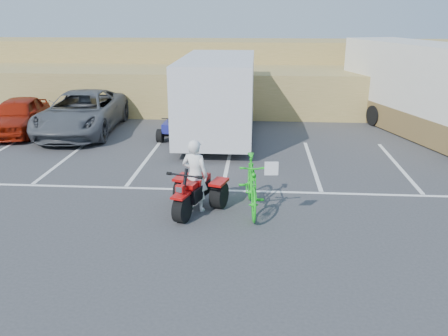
# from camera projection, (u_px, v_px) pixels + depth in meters

# --- Properties ---
(ground) EXTENTS (100.00, 100.00, 0.00)m
(ground) POSITION_uv_depth(u_px,v_px,m) (214.00, 229.00, 10.69)
(ground) COLOR #38383A
(ground) RESTS_ON ground
(parking_stripes) EXTENTS (28.00, 5.16, 0.01)m
(parking_stripes) POSITION_uv_depth(u_px,v_px,m) (254.00, 171.00, 14.48)
(parking_stripes) COLOR white
(parking_stripes) RESTS_ON ground
(grass_embankment) EXTENTS (40.00, 8.50, 3.10)m
(grass_embankment) POSITION_uv_depth(u_px,v_px,m) (241.00, 75.00, 24.88)
(grass_embankment) COLOR olive
(grass_embankment) RESTS_ON ground
(red_trike_atv) EXTENTS (1.75, 2.04, 1.13)m
(red_trike_atv) POSITION_uv_depth(u_px,v_px,m) (193.00, 212.00, 11.59)
(red_trike_atv) COLOR #B00A0A
(red_trike_atv) RESTS_ON ground
(rider) EXTENTS (0.75, 0.60, 1.80)m
(rider) POSITION_uv_depth(u_px,v_px,m) (195.00, 175.00, 11.44)
(rider) COLOR white
(rider) RESTS_ON ground
(green_dirt_bike) EXTENTS (0.84, 2.31, 1.36)m
(green_dirt_bike) POSITION_uv_depth(u_px,v_px,m) (252.00, 184.00, 11.47)
(green_dirt_bike) COLOR #14BF19
(green_dirt_bike) RESTS_ON ground
(grey_pickup) EXTENTS (3.00, 5.96, 1.62)m
(grey_pickup) POSITION_uv_depth(u_px,v_px,m) (82.00, 112.00, 18.88)
(grey_pickup) COLOR #4B4D53
(grey_pickup) RESTS_ON ground
(red_car) EXTENTS (2.29, 4.39, 1.43)m
(red_car) POSITION_uv_depth(u_px,v_px,m) (18.00, 116.00, 18.78)
(red_car) COLOR #961A08
(red_car) RESTS_ON ground
(cargo_trailer) EXTENTS (2.67, 6.56, 3.05)m
(cargo_trailer) POSITION_uv_depth(u_px,v_px,m) (218.00, 95.00, 17.80)
(cargo_trailer) COLOR silver
(cargo_trailer) RESTS_ON ground
(rv_motorhome) EXTENTS (5.34, 9.82, 3.43)m
(rv_motorhome) POSITION_uv_depth(u_px,v_px,m) (430.00, 97.00, 18.28)
(rv_motorhome) COLOR silver
(rv_motorhome) RESTS_ON ground
(quad_atv_blue) EXTENTS (1.14, 1.49, 0.94)m
(quad_atv_blue) POSITION_uv_depth(u_px,v_px,m) (175.00, 139.00, 18.09)
(quad_atv_blue) COLOR navy
(quad_atv_blue) RESTS_ON ground
(quad_atv_green) EXTENTS (1.76, 1.99, 1.08)m
(quad_atv_green) POSITION_uv_depth(u_px,v_px,m) (193.00, 134.00, 18.82)
(quad_atv_green) COLOR #165413
(quad_atv_green) RESTS_ON ground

